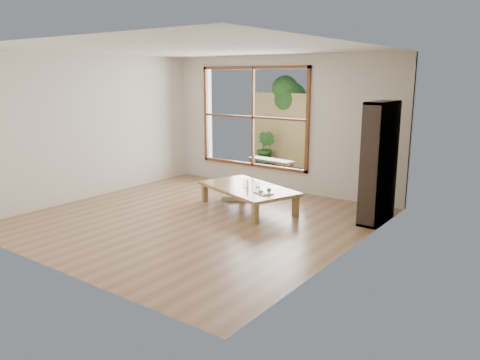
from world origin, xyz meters
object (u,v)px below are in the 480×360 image
object	(u,v)px
low_table	(248,189)
bookshelf	(379,163)
food_tray	(265,192)
garden_bench	(271,162)

from	to	relation	value
low_table	bookshelf	world-z (taller)	bookshelf
food_tray	low_table	bearing A→B (deg)	-179.82
bookshelf	food_tray	xyz separation A→B (m)	(-1.54, -0.80, -0.52)
low_table	food_tray	size ratio (longest dim) A/B	5.46
bookshelf	garden_bench	size ratio (longest dim) A/B	1.64
low_table	food_tray	world-z (taller)	food_tray
bookshelf	low_table	bearing A→B (deg)	-163.72
garden_bench	bookshelf	bearing A→B (deg)	-24.81
low_table	garden_bench	distance (m)	2.76
garden_bench	food_tray	bearing A→B (deg)	-52.83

